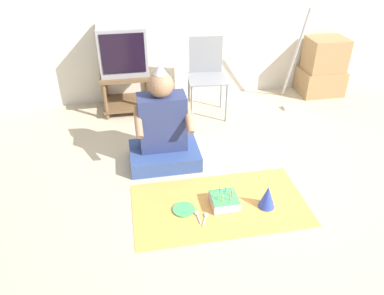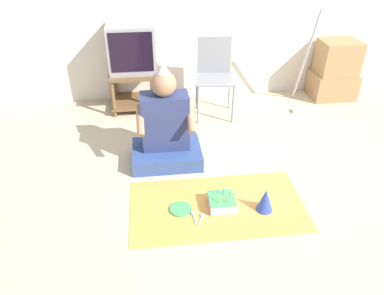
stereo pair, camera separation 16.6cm
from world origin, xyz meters
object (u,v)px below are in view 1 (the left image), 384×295
(person_seated, at_px, (163,131))
(paper_plate, at_px, (184,209))
(tv, at_px, (123,49))
(party_hat_blue, at_px, (267,197))
(birthday_cake, at_px, (224,201))
(dust_mop, at_px, (295,79))
(cardboard_box_stack, at_px, (323,68))
(folding_chair, at_px, (207,71))

(person_seated, relative_size, paper_plate, 5.31)
(tv, xyz_separation_m, party_hat_blue, (1.00, -1.94, -0.61))
(paper_plate, bearing_deg, birthday_cake, 0.14)
(paper_plate, bearing_deg, dust_mop, 45.54)
(cardboard_box_stack, relative_size, birthday_cake, 3.35)
(folding_chair, bearing_deg, birthday_cake, -97.17)
(birthday_cake, bearing_deg, cardboard_box_stack, 47.13)
(dust_mop, bearing_deg, cardboard_box_stack, 28.33)
(dust_mop, bearing_deg, party_hat_blue, -118.80)
(person_seated, distance_m, birthday_cake, 0.86)
(tv, height_order, dust_mop, dust_mop)
(dust_mop, relative_size, party_hat_blue, 6.00)
(folding_chair, distance_m, party_hat_blue, 1.74)
(paper_plate, bearing_deg, tv, 100.64)
(birthday_cake, distance_m, party_hat_blue, 0.34)
(cardboard_box_stack, relative_size, dust_mop, 0.61)
(party_hat_blue, bearing_deg, folding_chair, 94.14)
(tv, bearing_deg, paper_plate, -79.36)
(party_hat_blue, bearing_deg, paper_plate, 173.38)
(tv, bearing_deg, party_hat_blue, -62.71)
(folding_chair, bearing_deg, paper_plate, -108.14)
(dust_mop, height_order, party_hat_blue, dust_mop)
(birthday_cake, bearing_deg, paper_plate, -179.86)
(person_seated, relative_size, birthday_cake, 4.47)
(tv, distance_m, party_hat_blue, 2.27)
(folding_chair, xyz_separation_m, dust_mop, (1.05, -0.01, -0.17))
(folding_chair, height_order, person_seated, person_seated)
(birthday_cake, xyz_separation_m, party_hat_blue, (0.33, -0.08, 0.05))
(dust_mop, distance_m, person_seated, 1.87)
(tv, bearing_deg, cardboard_box_stack, -0.06)
(cardboard_box_stack, bearing_deg, birthday_cake, -132.87)
(tv, height_order, party_hat_blue, tv)
(cardboard_box_stack, xyz_separation_m, dust_mop, (-0.48, -0.26, 0.00))
(party_hat_blue, height_order, paper_plate, party_hat_blue)
(tv, bearing_deg, birthday_cake, -70.06)
(party_hat_blue, relative_size, paper_plate, 1.09)
(person_seated, bearing_deg, party_hat_blue, -47.93)
(cardboard_box_stack, distance_m, birthday_cake, 2.56)
(birthday_cake, relative_size, party_hat_blue, 1.09)
(person_seated, relative_size, party_hat_blue, 4.88)
(folding_chair, relative_size, party_hat_blue, 4.42)
(birthday_cake, distance_m, paper_plate, 0.33)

